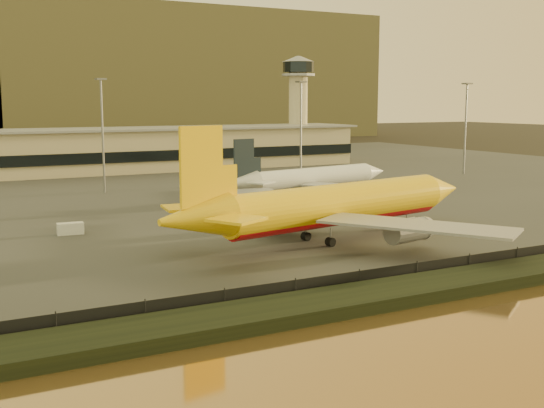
{
  "coord_description": "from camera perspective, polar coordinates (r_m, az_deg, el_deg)",
  "views": [
    {
      "loc": [
        -48.15,
        -72.02,
        20.62
      ],
      "look_at": [
        -3.45,
        12.0,
        6.2
      ],
      "focal_mm": 45.0,
      "sensor_mm": 36.0,
      "label": 1
    }
  ],
  "objects": [
    {
      "name": "terminal_building",
      "position": [
        200.93,
        -18.36,
        4.07
      ],
      "size": [
        202.0,
        25.0,
        12.6
      ],
      "color": "tan",
      "rests_on": "tarmac"
    },
    {
      "name": "perimeter_fence",
      "position": [
        78.58,
        10.9,
        -5.78
      ],
      "size": [
        300.0,
        0.05,
        2.2
      ],
      "primitive_type": "cube",
      "color": "black",
      "rests_on": "tarmac"
    },
    {
      "name": "gse_vehicle_white",
      "position": [
        109.86,
        -16.52,
        -1.98
      ],
      "size": [
        4.12,
        2.17,
        1.78
      ],
      "primitive_type": "cube",
      "rotation": [
        0.0,
        0.0,
        -0.1
      ],
      "color": "silver",
      "rests_on": "tarmac"
    },
    {
      "name": "dhl_cargo_jet",
      "position": [
        100.24,
        5.21,
        -0.16
      ],
      "size": [
        58.09,
        56.1,
        17.41
      ],
      "rotation": [
        0.0,
        0.0,
        0.19
      ],
      "color": "yellow",
      "rests_on": "tarmac"
    },
    {
      "name": "control_tower",
      "position": [
        234.9,
        2.21,
        8.86
      ],
      "size": [
        11.2,
        11.2,
        35.5
      ],
      "color": "tan",
      "rests_on": "tarmac"
    },
    {
      "name": "embankment",
      "position": [
        75.78,
        12.8,
        -6.85
      ],
      "size": [
        320.0,
        7.0,
        1.4
      ],
      "primitive_type": "cube",
      "color": "black",
      "rests_on": "ground"
    },
    {
      "name": "white_narrowbody_jet",
      "position": [
        146.32,
        3.29,
        2.12
      ],
      "size": [
        45.31,
        43.62,
        13.07
      ],
      "rotation": [
        0.0,
        0.0,
        0.19
      ],
      "color": "silver",
      "rests_on": "tarmac"
    },
    {
      "name": "tarmac",
      "position": [
        175.03,
        -11.86,
        1.7
      ],
      "size": [
        320.0,
        220.0,
        0.2
      ],
      "primitive_type": "cube",
      "color": "#2D2D2D",
      "rests_on": "ground"
    },
    {
      "name": "apron_light_masts",
      "position": [
        160.08,
        -4.8,
        6.82
      ],
      "size": [
        152.2,
        12.2,
        25.4
      ],
      "color": "slate",
      "rests_on": "tarmac"
    },
    {
      "name": "gse_vehicle_yellow",
      "position": [
        126.84,
        6.22,
        -0.24
      ],
      "size": [
        4.58,
        2.31,
        2.0
      ],
      "primitive_type": "cube",
      "rotation": [
        0.0,
        0.0,
        0.07
      ],
      "color": "yellow",
      "rests_on": "tarmac"
    },
    {
      "name": "ground",
      "position": [
        89.05,
        5.61,
        -4.82
      ],
      "size": [
        900.0,
        900.0,
        0.0
      ],
      "primitive_type": "plane",
      "color": "black",
      "rests_on": "ground"
    }
  ]
}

